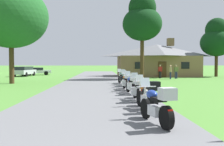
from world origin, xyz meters
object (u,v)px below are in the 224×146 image
at_px(motorcycle_orange_fifth_in_row, 127,82).
at_px(bystander_olive_shirt_beside_signpost, 176,71).
at_px(motorcycle_orange_second_in_row, 147,95).
at_px(motorcycle_silver_third_in_row, 138,89).
at_px(bystander_tan_shirt_by_tree, 170,71).
at_px(parked_silver_suv_far_left, 24,71).
at_px(tree_left_near, 11,8).
at_px(parked_white_sedan_far_left, 38,71).
at_px(motorcycle_green_sixth_in_row, 125,79).
at_px(motorcycle_green_farthest_in_row, 123,78).
at_px(tree_by_lodge_front, 142,20).
at_px(motorcycle_blue_fourth_in_row, 132,84).
at_px(motorcycle_blue_nearest_to_camera, 157,105).
at_px(tree_right_of_lodge, 217,39).
at_px(bystander_red_shirt_near_lodge, 160,71).

relative_size(motorcycle_orange_fifth_in_row, bystander_olive_shirt_beside_signpost, 1.24).
distance_m(motorcycle_orange_second_in_row, motorcycle_silver_third_in_row, 2.36).
xyz_separation_m(bystander_tan_shirt_by_tree, parked_silver_suv_far_left, (-19.37, 7.71, -0.15)).
distance_m(motorcycle_silver_third_in_row, bystander_tan_shirt_by_tree, 18.92).
xyz_separation_m(tree_left_near, parked_white_sedan_far_left, (-2.05, 17.89, -6.24)).
bearing_deg(parked_white_sedan_far_left, motorcycle_orange_fifth_in_row, -165.20).
bearing_deg(bystander_olive_shirt_beside_signpost, motorcycle_green_sixth_in_row, 57.35).
relative_size(motorcycle_green_farthest_in_row, tree_left_near, 0.18).
bearing_deg(tree_by_lodge_front, tree_left_near, -155.52).
height_order(motorcycle_orange_fifth_in_row, motorcycle_green_farthest_in_row, same).
xyz_separation_m(motorcycle_blue_fourth_in_row, parked_white_sedan_far_left, (-11.98, 26.81, 0.03)).
height_order(motorcycle_green_farthest_in_row, parked_white_sedan_far_left, motorcycle_green_farthest_in_row).
bearing_deg(tree_left_near, motorcycle_green_farthest_in_row, -8.88).
bearing_deg(motorcycle_green_sixth_in_row, tree_by_lodge_front, 69.97).
xyz_separation_m(motorcycle_orange_second_in_row, parked_white_sedan_far_left, (-11.93, 31.90, 0.02)).
relative_size(motorcycle_blue_nearest_to_camera, bystander_tan_shirt_by_tree, 1.24).
bearing_deg(motorcycle_green_farthest_in_row, motorcycle_blue_nearest_to_camera, -103.16).
height_order(motorcycle_silver_third_in_row, parked_silver_suv_far_left, parked_silver_suv_far_left).
bearing_deg(tree_by_lodge_front, tree_right_of_lodge, 26.66).
distance_m(motorcycle_silver_third_in_row, motorcycle_green_sixth_in_row, 7.76).
height_order(bystander_olive_shirt_beside_signpost, tree_left_near, tree_left_near).
xyz_separation_m(motorcycle_green_sixth_in_row, bystander_olive_shirt_beside_signpost, (7.29, 10.76, 0.33)).
xyz_separation_m(bystander_tan_shirt_by_tree, parked_white_sedan_far_left, (-18.42, 11.77, -0.29)).
bearing_deg(parked_silver_suv_far_left, motorcycle_orange_second_in_row, -58.23).
height_order(bystander_olive_shirt_beside_signpost, tree_right_of_lodge, tree_right_of_lodge).
bearing_deg(motorcycle_green_sixth_in_row, bystander_olive_shirt_beside_signpost, 52.71).
xyz_separation_m(motorcycle_green_farthest_in_row, bystander_red_shirt_near_lodge, (5.53, 9.41, 0.34)).
bearing_deg(motorcycle_green_sixth_in_row, motorcycle_blue_fourth_in_row, -93.79).
bearing_deg(bystander_tan_shirt_by_tree, motorcycle_blue_fourth_in_row, -19.06).
bearing_deg(bystander_olive_shirt_beside_signpost, parked_white_sedan_far_left, -28.23).
xyz_separation_m(bystander_red_shirt_near_lodge, parked_silver_suv_far_left, (-18.55, 5.98, -0.17)).
distance_m(motorcycle_blue_fourth_in_row, bystander_red_shirt_near_lodge, 17.68).
distance_m(motorcycle_green_sixth_in_row, parked_white_sedan_far_left, 24.88).
height_order(motorcycle_green_sixth_in_row, tree_by_lodge_front, tree_by_lodge_front).
bearing_deg(parked_white_sedan_far_left, motorcycle_green_farthest_in_row, -159.20).
relative_size(motorcycle_green_farthest_in_row, bystander_tan_shirt_by_tree, 1.24).
relative_size(motorcycle_orange_fifth_in_row, motorcycle_green_sixth_in_row, 1.00).
height_order(motorcycle_silver_third_in_row, motorcycle_green_farthest_in_row, same).
relative_size(motorcycle_silver_third_in_row, parked_white_sedan_far_left, 0.47).
bearing_deg(motorcycle_blue_fourth_in_row, bystander_tan_shirt_by_tree, 59.36).
relative_size(motorcycle_silver_third_in_row, bystander_red_shirt_near_lodge, 1.24).
xyz_separation_m(motorcycle_orange_fifth_in_row, parked_silver_suv_far_left, (-12.84, 20.52, 0.17)).
relative_size(tree_by_lodge_front, parked_white_sedan_far_left, 2.23).
bearing_deg(parked_white_sedan_far_left, tree_right_of_lodge, -114.20).
relative_size(motorcycle_silver_third_in_row, tree_left_near, 0.18).
relative_size(bystander_tan_shirt_by_tree, parked_white_sedan_far_left, 0.37).
distance_m(tree_left_near, parked_white_sedan_far_left, 19.06).
bearing_deg(motorcycle_blue_fourth_in_row, tree_right_of_lodge, 47.33).
bearing_deg(bystander_red_shirt_near_lodge, motorcycle_blue_fourth_in_row, 118.96).
bearing_deg(motorcycle_blue_nearest_to_camera, motorcycle_green_farthest_in_row, 76.71).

